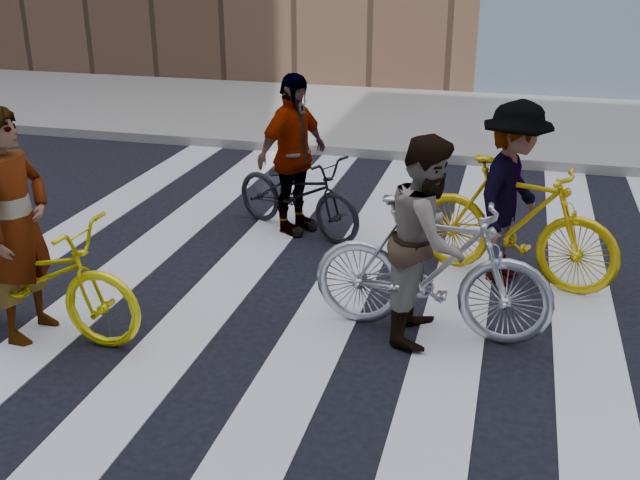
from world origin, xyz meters
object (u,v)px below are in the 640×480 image
at_px(rider_mid, 427,239).
at_px(rider_right, 512,194).
at_px(rider_left, 17,226).
at_px(rider_rear, 293,155).
at_px(bike_silver_mid, 432,269).
at_px(bike_dark_rear, 297,193).
at_px(bike_yellow_left, 31,278).
at_px(bike_yellow_right, 514,222).

distance_m(rider_mid, rider_right, 1.43).
distance_m(rider_left, rider_rear, 3.20).
height_order(bike_silver_mid, bike_dark_rear, bike_silver_mid).
xyz_separation_m(bike_yellow_left, rider_right, (3.76, 2.14, 0.36)).
bearing_deg(rider_rear, bike_yellow_left, 178.62).
height_order(bike_yellow_left, bike_dark_rear, bike_yellow_left).
xyz_separation_m(bike_silver_mid, rider_left, (-3.23, -0.86, 0.38)).
relative_size(bike_yellow_left, rider_left, 1.02).
bearing_deg(rider_right, bike_yellow_left, 137.06).
bearing_deg(bike_yellow_right, bike_silver_mid, 171.30).
height_order(bike_yellow_left, rider_right, rider_right).
distance_m(bike_yellow_left, rider_mid, 3.26).
xyz_separation_m(bike_yellow_right, rider_rear, (-2.42, 0.72, 0.29)).
relative_size(rider_right, rider_rear, 0.98).
bearing_deg(rider_right, bike_silver_mid, 173.12).
bearing_deg(bike_yellow_right, rider_left, 136.42).
xyz_separation_m(bike_yellow_left, bike_yellow_right, (3.81, 2.14, 0.08)).
bearing_deg(bike_yellow_left, bike_silver_mid, -73.44).
height_order(bike_yellow_left, rider_rear, rider_rear).
bearing_deg(bike_yellow_right, rider_mid, 169.52).
xyz_separation_m(bike_silver_mid, rider_rear, (-1.79, 2.00, 0.30)).
relative_size(rider_mid, rider_rear, 0.96).
bearing_deg(rider_rear, bike_silver_mid, -113.63).
xyz_separation_m(bike_dark_rear, rider_right, (2.32, -0.72, 0.42)).
bearing_deg(bike_silver_mid, bike_yellow_left, 108.31).
bearing_deg(bike_yellow_right, rider_right, 107.40).
relative_size(bike_dark_rear, rider_rear, 0.98).
relative_size(bike_yellow_left, bike_dark_rear, 1.14).
xyz_separation_m(bike_yellow_left, rider_rear, (1.39, 2.86, 0.37)).
height_order(bike_yellow_left, bike_yellow_right, bike_yellow_right).
height_order(rider_mid, rider_right, rider_right).
xyz_separation_m(bike_yellow_right, rider_right, (-0.05, 0.00, 0.28)).
xyz_separation_m(rider_mid, rider_right, (0.63, 1.28, 0.02)).
bearing_deg(bike_dark_rear, rider_rear, 114.58).
relative_size(bike_yellow_right, rider_left, 1.03).
relative_size(rider_left, rider_mid, 1.14).
relative_size(bike_yellow_left, rider_right, 1.13).
bearing_deg(bike_yellow_left, bike_yellow_right, -59.18).
xyz_separation_m(rider_right, rider_rear, (-2.37, 0.72, 0.02)).
relative_size(bike_silver_mid, rider_rear, 1.11).
relative_size(bike_silver_mid, bike_yellow_right, 0.99).
height_order(bike_silver_mid, bike_yellow_right, bike_yellow_right).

